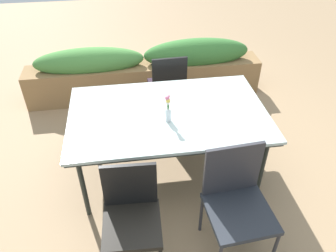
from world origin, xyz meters
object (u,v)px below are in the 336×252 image
object	(u,v)px
chair_near_right	(237,198)
flower_vase	(168,109)
chair_far_side	(168,84)
dining_table	(168,116)
planter_box	(145,71)
chair_near_left	(131,212)

from	to	relation	value
chair_near_right	flower_vase	size ratio (longest dim) A/B	3.39
chair_far_side	flower_vase	size ratio (longest dim) A/B	3.25
dining_table	chair_near_right	size ratio (longest dim) A/B	1.96
chair_near_right	planter_box	xyz separation A→B (m)	(-0.50, 2.46, -0.16)
dining_table	chair_near_left	bearing A→B (deg)	-114.11
planter_box	chair_near_left	bearing A→B (deg)	-97.55
dining_table	planter_box	xyz separation A→B (m)	(-0.09, 1.54, -0.34)
chair_far_side	chair_near_right	bearing A→B (deg)	-83.71
chair_far_side	flower_vase	bearing A→B (deg)	-100.49
dining_table	chair_near_left	xyz separation A→B (m)	(-0.42, -0.93, -0.19)
chair_far_side	planter_box	xyz separation A→B (m)	(-0.22, 0.61, -0.13)
chair_near_right	chair_near_left	world-z (taller)	chair_near_right
dining_table	chair_far_side	bearing A→B (deg)	81.89
dining_table	flower_vase	xyz separation A→B (m)	(-0.02, -0.14, 0.18)
chair_far_side	chair_near_left	size ratio (longest dim) A/B	1.02
dining_table	planter_box	bearing A→B (deg)	93.33
dining_table	chair_near_right	bearing A→B (deg)	-65.74
dining_table	flower_vase	bearing A→B (deg)	-98.08
flower_vase	chair_far_side	bearing A→B (deg)	81.90
chair_far_side	dining_table	bearing A→B (deg)	-100.49
chair_near_left	dining_table	bearing A→B (deg)	-111.40
chair_near_right	flower_vase	xyz separation A→B (m)	(-0.43, 0.78, 0.36)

